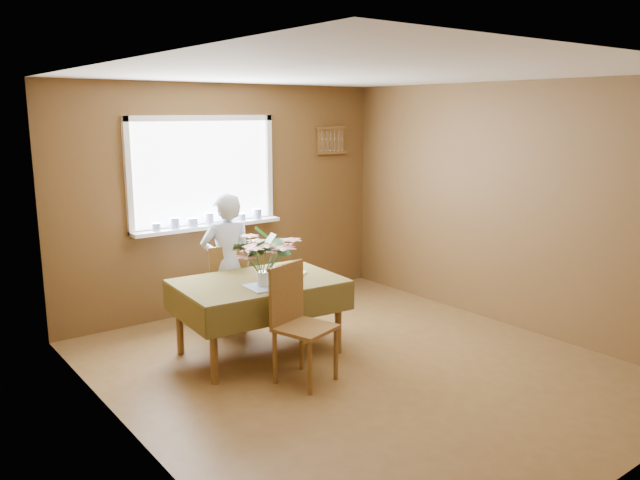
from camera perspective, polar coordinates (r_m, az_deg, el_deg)
floor at (r=5.59m, az=3.50°, el=-11.53°), size 4.50×4.50×0.00m
ceiling at (r=5.14m, az=3.85°, el=15.00°), size 4.50×4.50×0.00m
wall_back at (r=7.05m, az=-8.44°, el=3.81°), size 4.00×0.00×4.00m
wall_front at (r=3.86m, az=26.17°, el=-3.77°), size 4.00×0.00×4.00m
wall_left at (r=4.21m, az=-17.33°, el=-1.88°), size 0.00×4.50×4.50m
wall_right at (r=6.69m, az=16.72°, el=3.03°), size 0.00×4.50×4.50m
window_assembly at (r=6.85m, az=-10.41°, el=4.31°), size 1.72×0.20×1.22m
spoon_rack at (r=7.77m, az=1.05°, el=9.10°), size 0.44×0.05×0.33m
dining_table at (r=5.70m, az=-5.65°, el=-4.48°), size 1.52×1.09×0.71m
chair_far at (r=6.36m, az=-8.56°, el=-3.98°), size 0.46×0.46×0.91m
chair_near at (r=5.17m, az=-2.10°, el=-7.17°), size 0.52×0.52×0.98m
seated_woman at (r=6.26m, az=-8.48°, el=-2.21°), size 0.59×0.46×1.42m
flower_bouquet at (r=5.41m, az=-5.28°, el=-1.21°), size 0.53×0.53×0.45m
side_plate at (r=5.89m, az=-2.49°, el=-2.99°), size 0.31×0.31×0.01m
table_knife at (r=5.60m, az=-3.38°, el=-3.75°), size 0.09×0.19×0.00m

